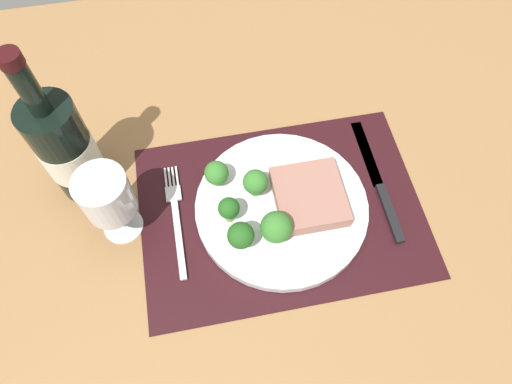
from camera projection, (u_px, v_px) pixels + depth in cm
name	position (u px, v px, depth cm)	size (l,w,h in cm)	color
ground_plane	(281.00, 215.00, 73.93)	(140.00, 110.00, 3.00)	#996D42
placemat	(281.00, 210.00, 72.49)	(43.48, 30.96, 0.30)	black
plate	(281.00, 207.00, 71.65)	(26.50, 26.50, 1.60)	silver
steak	(309.00, 195.00, 70.37)	(10.28, 10.94, 2.44)	#9E6B5B
broccoli_front_edge	(241.00, 236.00, 64.65)	(3.86, 3.86, 5.61)	#5B8942
broccoli_back_left	(217.00, 173.00, 70.54)	(3.72, 3.72, 4.64)	#5B8942
broccoli_center	(276.00, 227.00, 65.66)	(4.63, 4.63, 5.61)	#6B994C
broccoli_near_fork	(255.00, 182.00, 69.26)	(3.81, 3.81, 5.15)	#5B8942
broccoli_near_steak	(229.00, 209.00, 67.30)	(3.21, 3.21, 4.82)	#6B994C
fork	(176.00, 218.00, 71.35)	(2.40, 19.20, 0.50)	silver
knife	(381.00, 188.00, 73.81)	(1.80, 23.00, 0.80)	black
wine_bottle	(67.00, 149.00, 66.72)	(7.95, 7.95, 27.94)	black
wine_glass	(107.00, 198.00, 63.20)	(7.26, 7.26, 13.53)	silver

